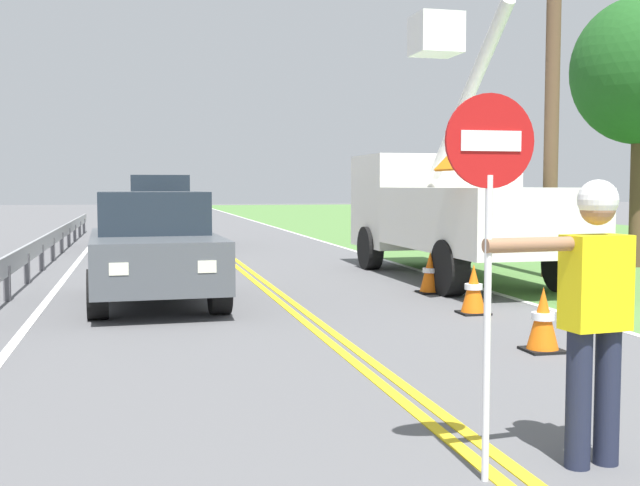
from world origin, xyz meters
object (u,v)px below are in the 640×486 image
(utility_bucket_truck, at_px, (447,206))
(oncoming_sedan_nearest, at_px, (154,249))
(traffic_cone_lead, at_px, (543,321))
(traffic_cone_mid, at_px, (473,290))
(oncoming_suv_second, at_px, (161,211))
(utility_pole_near, at_px, (553,36))
(flagger_worker, at_px, (594,304))
(traffic_cone_tail, at_px, (430,273))
(stop_sign_paddle, at_px, (489,199))

(utility_bucket_truck, bearing_deg, oncoming_sedan_nearest, -158.07)
(traffic_cone_lead, xyz_separation_m, traffic_cone_mid, (0.31, 2.52, 0.00))
(oncoming_suv_second, xyz_separation_m, traffic_cone_lead, (3.57, -16.24, -0.72))
(utility_pole_near, bearing_deg, flagger_worker, -117.68)
(oncoming_sedan_nearest, relative_size, traffic_cone_mid, 5.96)
(flagger_worker, relative_size, traffic_cone_lead, 2.61)
(utility_pole_near, bearing_deg, traffic_cone_mid, -130.46)
(oncoming_suv_second, height_order, traffic_cone_lead, oncoming_suv_second)
(flagger_worker, bearing_deg, traffic_cone_tail, 76.24)
(oncoming_suv_second, bearing_deg, oncoming_sedan_nearest, -92.22)
(traffic_cone_tail, bearing_deg, stop_sign_paddle, -108.62)
(utility_bucket_truck, xyz_separation_m, oncoming_suv_second, (-5.25, 9.34, -0.35))
(oncoming_suv_second, distance_m, traffic_cone_mid, 14.27)
(oncoming_sedan_nearest, height_order, traffic_cone_mid, oncoming_sedan_nearest)
(flagger_worker, bearing_deg, utility_pole_near, 62.32)
(traffic_cone_lead, bearing_deg, flagger_worker, -113.93)
(utility_bucket_truck, height_order, oncoming_suv_second, utility_bucket_truck)
(traffic_cone_lead, height_order, traffic_cone_mid, same)
(oncoming_suv_second, distance_m, traffic_cone_tail, 12.26)
(traffic_cone_lead, distance_m, traffic_cone_tail, 4.72)
(stop_sign_paddle, xyz_separation_m, utility_bucket_truck, (3.90, 10.25, -0.30))
(stop_sign_paddle, relative_size, utility_bucket_truck, 0.34)
(utility_pole_near, relative_size, traffic_cone_tail, 12.85)
(utility_bucket_truck, height_order, oncoming_sedan_nearest, utility_bucket_truck)
(oncoming_suv_second, xyz_separation_m, traffic_cone_tail, (4.07, -11.54, -0.72))
(utility_pole_near, bearing_deg, traffic_cone_tail, -151.37)
(traffic_cone_mid, bearing_deg, traffic_cone_tail, 85.10)
(utility_bucket_truck, height_order, utility_pole_near, utility_pole_near)
(oncoming_sedan_nearest, bearing_deg, traffic_cone_tail, 1.24)
(flagger_worker, height_order, utility_bucket_truck, utility_bucket_truck)
(utility_bucket_truck, xyz_separation_m, traffic_cone_lead, (-1.68, -6.89, -1.07))
(stop_sign_paddle, height_order, utility_pole_near, utility_pole_near)
(oncoming_sedan_nearest, relative_size, traffic_cone_lead, 5.96)
(stop_sign_paddle, height_order, oncoming_sedan_nearest, stop_sign_paddle)
(traffic_cone_mid, height_order, traffic_cone_tail, same)
(traffic_cone_mid, xyz_separation_m, traffic_cone_tail, (0.19, 2.18, 0.00))
(utility_pole_near, relative_size, traffic_cone_mid, 12.85)
(stop_sign_paddle, xyz_separation_m, utility_pole_near, (5.84, 9.76, 2.97))
(flagger_worker, xyz_separation_m, traffic_cone_mid, (1.77, 5.80, -0.71))
(utility_pole_near, bearing_deg, oncoming_sedan_nearest, -166.72)
(stop_sign_paddle, relative_size, oncoming_suv_second, 0.50)
(flagger_worker, xyz_separation_m, traffic_cone_tail, (1.95, 7.97, -0.71))
(utility_bucket_truck, bearing_deg, flagger_worker, -107.12)
(flagger_worker, bearing_deg, oncoming_sedan_nearest, 108.04)
(oncoming_sedan_nearest, distance_m, traffic_cone_mid, 4.83)
(utility_bucket_truck, distance_m, traffic_cone_mid, 4.70)
(oncoming_sedan_nearest, bearing_deg, utility_bucket_truck, 21.93)
(utility_bucket_truck, bearing_deg, traffic_cone_tail, -118.26)
(flagger_worker, xyz_separation_m, stop_sign_paddle, (-0.76, -0.09, 0.66))
(traffic_cone_lead, relative_size, traffic_cone_tail, 1.00)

